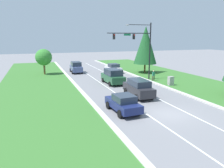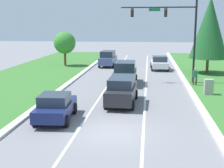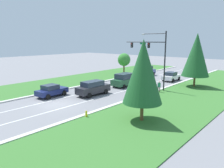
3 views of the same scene
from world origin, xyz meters
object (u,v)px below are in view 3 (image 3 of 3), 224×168
Objects in this scene: slate_blue_suv at (146,71)px; oak_near_left_tree at (124,60)px; utility_cabinet at (148,93)px; conifer_far_right_tree at (143,72)px; fire_hydrant at (86,114)px; white_sedan at (171,76)px; traffic_signal_mast at (154,52)px; pedestrian at (159,86)px; conifer_near_right_tree at (196,55)px; forest_suv at (124,80)px; navy_sedan at (52,90)px; charcoal_suv at (93,88)px.

slate_blue_suv is 1.02× the size of oak_near_left_tree.
conifer_far_right_tree is (3.91, -7.57, 4.07)m from utility_cabinet.
slate_blue_suv is 27.99m from fire_hydrant.
slate_blue_suv reaches higher than white_sedan.
oak_near_left_tree is at bearing 170.42° from white_sedan.
conifer_far_right_tree reaches higher than slate_blue_suv.
utility_cabinet is at bearing -64.65° from traffic_signal_mast.
pedestrian is 8.87m from conifer_near_right_tree.
oak_near_left_tree is at bearing 143.00° from traffic_signal_mast.
slate_blue_suv is 7.15m from white_sedan.
traffic_signal_mast is 7.73m from utility_cabinet.
conifer_far_right_tree is at bearing -62.66° from utility_cabinet.
forest_suv is 1.05× the size of slate_blue_suv.
pedestrian is 0.19× the size of conifer_near_right_tree.
navy_sedan is at bearing -178.79° from conifer_far_right_tree.
conifer_near_right_tree is 18.86m from conifer_far_right_tree.
oak_near_left_tree is at bearing -174.31° from slate_blue_suv.
forest_suv is at bearing -141.64° from conifer_near_right_tree.
pedestrian is at bearing 46.20° from navy_sedan.
pedestrian is (1.91, -1.40, -4.89)m from traffic_signal_mast.
charcoal_suv is at bearing -152.33° from utility_cabinet.
oak_near_left_tree is (-18.04, 4.38, -2.10)m from conifer_near_right_tree.
traffic_signal_mast is 1.15× the size of conifer_far_right_tree.
slate_blue_suv is 27.72m from conifer_far_right_tree.
navy_sedan is 13.10m from utility_cabinet.
white_sedan reaches higher than pedestrian.
conifer_near_right_tree is at bearing 96.27° from conifer_far_right_tree.
forest_suv is 1.07× the size of oak_near_left_tree.
forest_suv is at bearing 133.60° from conifer_far_right_tree.
conifer_far_right_tree is at bearing -47.30° from forest_suv.
pedestrian is at bearing -36.91° from oak_near_left_tree.
forest_suv is 15.78m from fire_hydrant.
fire_hydrant is (9.58, -26.29, -0.73)m from slate_blue_suv.
charcoal_suv is 5.66m from navy_sedan.
slate_blue_suv is 6.74× the size of fire_hydrant.
traffic_signal_mast is 16.59m from fire_hydrant.
oak_near_left_tree is at bearing -39.99° from pedestrian.
slate_blue_suv is 15.59m from pedestrian.
utility_cabinet is at bearing -30.42° from forest_suv.
forest_suv is at bearing -5.25° from pedestrian.
slate_blue_suv reaches higher than utility_cabinet.
slate_blue_suv is 1.07× the size of navy_sedan.
traffic_signal_mast is 14.14m from slate_blue_suv.
white_sedan is 10.46m from pedestrian.
pedestrian is at bearing -3.08° from forest_suv.
fire_hydrant is (1.68, -15.57, -5.48)m from traffic_signal_mast.
charcoal_suv is at bearing 46.14° from navy_sedan.
fire_hydrant is (6.37, -14.42, -0.75)m from forest_suv.
navy_sedan is at bearing -76.27° from oak_near_left_tree.
conifer_far_right_tree reaches higher than fire_hydrant.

